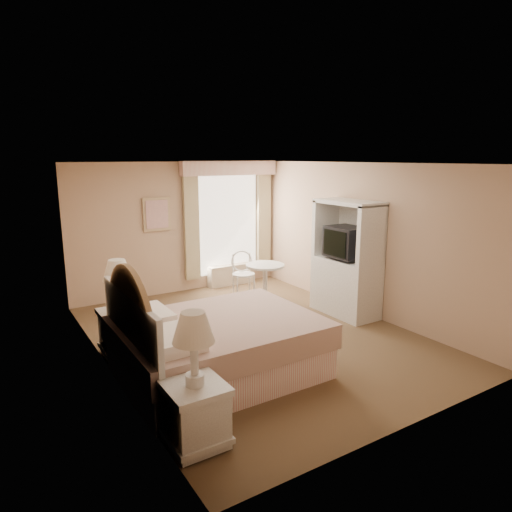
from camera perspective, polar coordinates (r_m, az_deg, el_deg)
room at (r=6.46m, az=-0.09°, el=0.35°), size 4.21×5.51×2.51m
window at (r=9.23m, az=-3.31°, el=4.52°), size 2.05×0.22×2.51m
framed_art at (r=8.64m, az=-12.30°, el=5.13°), size 0.52×0.04×0.62m
bed at (r=5.56m, az=-5.66°, el=-11.12°), size 2.31×1.82×1.61m
nightstand_near at (r=4.30m, az=-7.57°, el=-17.20°), size 0.52×0.52×1.27m
nightstand_far at (r=6.33m, az=-16.58°, el=-7.65°), size 0.53×0.53×1.28m
round_table at (r=8.12m, az=1.15°, el=-2.71°), size 0.69×0.69×0.73m
cafe_chair at (r=8.57m, az=-1.67°, el=-1.80°), size 0.51×0.51×0.86m
armoire at (r=7.69m, az=11.25°, el=-1.46°), size 0.57×1.15×1.90m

